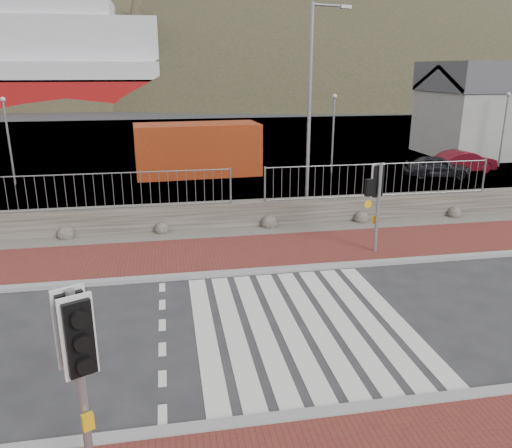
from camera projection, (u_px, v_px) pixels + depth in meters
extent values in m
plane|color=#28282B|center=(301.00, 324.00, 10.93)|extent=(220.00, 220.00, 0.00)
cube|color=brown|center=(262.00, 252.00, 15.14)|extent=(40.00, 3.00, 0.08)
cube|color=gray|center=(350.00, 411.00, 8.09)|extent=(40.00, 0.25, 0.12)
cube|color=gray|center=(273.00, 270.00, 13.73)|extent=(40.00, 0.25, 0.12)
cube|color=silver|center=(205.00, 333.00, 10.57)|extent=(0.42, 5.60, 0.01)
cube|color=silver|center=(233.00, 330.00, 10.67)|extent=(0.42, 5.60, 0.01)
cube|color=silver|center=(261.00, 328.00, 10.77)|extent=(0.42, 5.60, 0.01)
cube|color=silver|center=(288.00, 325.00, 10.87)|extent=(0.42, 5.60, 0.01)
cube|color=silver|center=(314.00, 323.00, 10.98)|extent=(0.42, 5.60, 0.01)
cube|color=silver|center=(340.00, 321.00, 11.08)|extent=(0.42, 5.60, 0.01)
cube|color=silver|center=(366.00, 318.00, 11.18)|extent=(0.42, 5.60, 0.01)
cube|color=silver|center=(391.00, 316.00, 11.28)|extent=(0.42, 5.60, 0.01)
cube|color=#59544C|center=(251.00, 232.00, 17.02)|extent=(40.00, 1.50, 0.06)
cube|color=#433D37|center=(247.00, 214.00, 17.65)|extent=(40.00, 0.60, 0.90)
cylinder|color=gray|center=(102.00, 174.00, 16.20)|extent=(8.40, 0.04, 0.04)
cylinder|color=gray|center=(231.00, 186.00, 17.09)|extent=(0.07, 0.07, 1.20)
cylinder|color=gray|center=(380.00, 164.00, 17.83)|extent=(8.40, 0.04, 0.04)
cylinder|color=gray|center=(265.00, 185.00, 17.30)|extent=(0.07, 0.07, 1.20)
cylinder|color=gray|center=(484.00, 176.00, 18.73)|extent=(0.07, 0.07, 1.20)
cube|color=#4C4C4F|center=(203.00, 144.00, 37.14)|extent=(120.00, 40.00, 0.50)
cube|color=#3F4C54|center=(183.00, 109.00, 70.02)|extent=(220.00, 50.00, 0.05)
cube|color=silver|center=(48.00, 41.00, 68.97)|extent=(30.00, 12.00, 6.00)
cube|color=silver|center=(44.00, 10.00, 67.78)|extent=(18.00, 10.00, 2.50)
ellipsoid|color=#2C311D|center=(105.00, 205.00, 96.90)|extent=(106.40, 68.40, 76.00)
ellipsoid|color=#2C311D|center=(326.00, 223.00, 106.34)|extent=(140.00, 90.00, 100.00)
cylinder|color=gray|center=(82.00, 393.00, 6.31)|extent=(0.11, 0.11, 2.86)
cube|color=#E2A10D|center=(85.00, 417.00, 6.42)|extent=(0.16, 0.13, 0.22)
cube|color=black|center=(75.00, 332.00, 6.05)|extent=(0.47, 0.39, 1.07)
sphere|color=#0CE53F|center=(77.00, 354.00, 6.15)|extent=(0.15, 0.15, 0.15)
cylinder|color=gray|center=(378.00, 209.00, 14.73)|extent=(0.11, 0.11, 2.76)
cube|color=#E2A10D|center=(377.00, 221.00, 14.83)|extent=(0.15, 0.10, 0.22)
cube|color=black|center=(380.00, 182.00, 14.48)|extent=(0.43, 0.29, 1.04)
sphere|color=red|center=(381.00, 172.00, 14.39)|extent=(0.15, 0.15, 0.15)
cube|color=black|center=(369.00, 188.00, 14.41)|extent=(0.24, 0.19, 0.49)
cylinder|color=gray|center=(309.00, 115.00, 17.82)|extent=(0.13, 0.13, 7.52)
cylinder|color=gray|center=(329.00, 5.00, 17.00)|extent=(1.29, 0.43, 0.08)
cube|color=beige|center=(345.00, 7.00, 17.28)|extent=(0.46, 0.31, 0.11)
cube|color=#9B2D10|center=(197.00, 149.00, 26.06)|extent=(6.54, 3.07, 2.66)
imported|color=black|center=(437.00, 166.00, 25.64)|extent=(3.47, 2.12, 1.10)
imported|color=#570C17|center=(463.00, 162.00, 26.80)|extent=(3.69, 1.67, 1.18)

